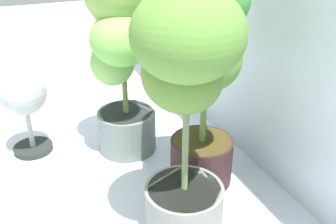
# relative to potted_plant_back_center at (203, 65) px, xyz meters

# --- Properties ---
(ground_plane) EXTENTS (8.00, 8.00, 0.00)m
(ground_plane) POSITION_rel_potted_plant_back_center_xyz_m (-0.06, -0.56, -0.51)
(ground_plane) COLOR silver
(ground_plane) RESTS_ON ground
(potted_plant_back_center) EXTENTS (0.45, 0.40, 0.87)m
(potted_plant_back_center) POSITION_rel_potted_plant_back_center_xyz_m (0.00, 0.00, 0.00)
(potted_plant_back_center) COLOR #35211F
(potted_plant_back_center) RESTS_ON ground
(potted_plant_back_right) EXTENTS (0.47, 0.45, 0.84)m
(potted_plant_back_right) POSITION_rel_potted_plant_back_center_xyz_m (0.22, -0.18, 0.01)
(potted_plant_back_right) COLOR gray
(potted_plant_back_right) RESTS_ON ground
(potted_plant_back_left) EXTENTS (0.43, 0.39, 0.91)m
(potted_plant_back_left) POSITION_rel_potted_plant_back_center_xyz_m (-0.35, -0.21, 0.01)
(potted_plant_back_left) COLOR slate
(potted_plant_back_left) RESTS_ON ground
(floor_fan) EXTENTS (0.29, 0.29, 0.41)m
(floor_fan) POSITION_rel_potted_plant_back_center_xyz_m (-0.50, -0.62, -0.23)
(floor_fan) COLOR #222825
(floor_fan) RESTS_ON ground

